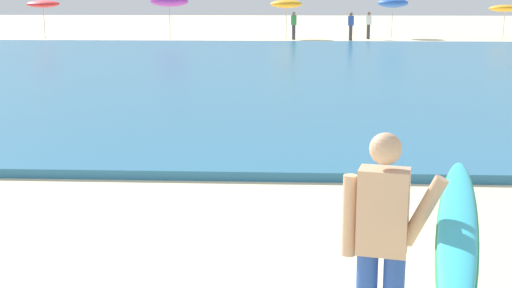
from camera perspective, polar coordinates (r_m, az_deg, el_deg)
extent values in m
cube|color=teal|center=(23.85, -1.78, 6.04)|extent=(120.00, 28.00, 0.14)
cube|color=tan|center=(4.88, 10.34, -5.43)|extent=(0.38, 0.29, 0.60)
sphere|color=tan|center=(4.77, 10.54, -0.39)|extent=(0.22, 0.22, 0.22)
cylinder|color=tan|center=(4.92, 7.64, -5.80)|extent=(0.10, 0.10, 0.58)
cylinder|color=tan|center=(4.88, 13.54, -5.34)|extent=(0.32, 0.17, 0.51)
ellipsoid|color=#33BCD6|center=(4.88, 16.15, -6.36)|extent=(0.89, 2.84, 0.27)
ellipsoid|color=green|center=(4.88, 16.14, -6.56)|extent=(0.94, 2.96, 0.23)
cylinder|color=beige|center=(43.51, -16.92, 9.53)|extent=(0.05, 0.05, 1.95)
ellipsoid|color=red|center=(43.48, -17.00, 10.89)|extent=(1.90, 1.91, 0.45)
cylinder|color=beige|center=(41.40, -7.06, 9.93)|extent=(0.05, 0.05, 2.08)
ellipsoid|color=purple|center=(41.37, -7.10, 11.49)|extent=(2.20, 2.23, 0.75)
cylinder|color=beige|center=(41.99, 2.48, 9.95)|extent=(0.05, 0.05, 1.94)
ellipsoid|color=#F4A31E|center=(41.96, 2.49, 11.37)|extent=(1.88, 1.89, 0.52)
cylinder|color=beige|center=(43.54, 11.06, 9.83)|extent=(0.05, 0.05, 1.97)
ellipsoid|color=blue|center=(43.51, 11.12, 11.24)|extent=(1.83, 1.84, 0.60)
cylinder|color=beige|center=(43.66, 19.60, 9.20)|extent=(0.05, 0.05, 1.72)
ellipsoid|color=#F4A31E|center=(43.64, 19.68, 10.40)|extent=(1.79, 1.81, 0.50)
cylinder|color=#383842|center=(40.76, 3.10, 9.10)|extent=(0.20, 0.20, 0.84)
cube|color=#338C4C|center=(40.73, 3.11, 10.07)|extent=(0.32, 0.20, 0.54)
sphere|color=#9E7051|center=(40.72, 3.11, 10.59)|extent=(0.20, 0.20, 0.20)
cylinder|color=#383842|center=(40.30, 7.74, 8.97)|extent=(0.20, 0.20, 0.84)
cube|color=#2D4CA5|center=(40.26, 7.76, 9.95)|extent=(0.32, 0.20, 0.54)
sphere|color=brown|center=(40.25, 7.78, 10.48)|extent=(0.20, 0.20, 0.20)
cylinder|color=#383842|center=(41.78, 9.16, 9.04)|extent=(0.20, 0.20, 0.84)
cube|color=white|center=(41.75, 9.19, 9.98)|extent=(0.32, 0.20, 0.54)
sphere|color=brown|center=(41.74, 9.21, 10.49)|extent=(0.20, 0.20, 0.20)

